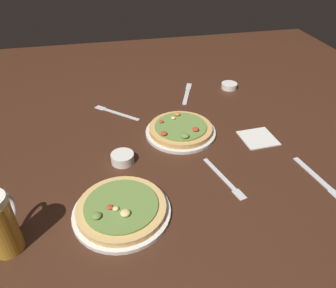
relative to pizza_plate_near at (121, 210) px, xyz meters
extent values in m
cube|color=#3D2114|center=(0.19, 0.27, -0.03)|extent=(2.40, 2.40, 0.03)
cylinder|color=silver|center=(0.00, 0.00, -0.01)|extent=(0.27, 0.27, 0.01)
cylinder|color=tan|center=(0.00, 0.00, 0.00)|extent=(0.25, 0.25, 0.02)
cylinder|color=olive|center=(0.00, 0.00, 0.02)|extent=(0.20, 0.20, 0.01)
ellipsoid|color=#DBC67A|center=(-0.02, -0.02, 0.02)|extent=(0.02, 0.02, 0.01)
ellipsoid|color=#B73823|center=(-0.03, -0.01, 0.02)|extent=(0.02, 0.02, 0.01)
ellipsoid|color=olive|center=(-0.07, -0.03, 0.03)|extent=(0.03, 0.03, 0.01)
ellipsoid|color=#DBC67A|center=(0.01, -0.04, 0.03)|extent=(0.03, 0.03, 0.01)
cylinder|color=silver|center=(0.26, 0.35, -0.01)|extent=(0.26, 0.26, 0.01)
cylinder|color=tan|center=(0.26, 0.35, 0.00)|extent=(0.24, 0.24, 0.02)
cylinder|color=olive|center=(0.26, 0.35, 0.02)|extent=(0.19, 0.19, 0.01)
ellipsoid|color=#DBC67A|center=(0.24, 0.41, 0.02)|extent=(0.02, 0.02, 0.01)
ellipsoid|color=#C67038|center=(0.26, 0.43, 0.03)|extent=(0.02, 0.02, 0.01)
ellipsoid|color=#B73823|center=(0.18, 0.31, 0.03)|extent=(0.02, 0.02, 0.01)
ellipsoid|color=#B73823|center=(0.30, 0.31, 0.03)|extent=(0.02, 0.02, 0.01)
ellipsoid|color=olive|center=(0.25, 0.28, 0.03)|extent=(0.03, 0.03, 0.01)
ellipsoid|color=#B73823|center=(0.19, 0.39, 0.02)|extent=(0.02, 0.02, 0.01)
cylinder|color=#B27A23|center=(-0.29, -0.05, 0.06)|extent=(0.07, 0.07, 0.15)
torus|color=silver|center=(-0.28, -0.01, 0.06)|extent=(0.02, 0.10, 0.10)
cylinder|color=silver|center=(0.03, 0.23, 0.00)|extent=(0.08, 0.08, 0.03)
cylinder|color=silver|center=(0.57, 0.68, 0.00)|extent=(0.07, 0.07, 0.03)
cube|color=silver|center=(0.53, 0.26, -0.01)|extent=(0.13, 0.13, 0.01)
cube|color=silver|center=(0.32, 0.10, -0.01)|extent=(0.06, 0.17, 0.01)
cube|color=silver|center=(0.35, 0.00, -0.01)|extent=(0.04, 0.05, 0.00)
cube|color=silver|center=(0.36, 0.65, -0.01)|extent=(0.08, 0.16, 0.01)
cube|color=silver|center=(0.39, 0.74, -0.01)|extent=(0.04, 0.06, 0.00)
cube|color=silver|center=(0.05, 0.54, -0.01)|extent=(0.15, 0.13, 0.01)
cube|color=silver|center=(-0.03, 0.62, -0.01)|extent=(0.05, 0.05, 0.00)
cube|color=silver|center=(0.61, 0.04, -0.01)|extent=(0.04, 0.18, 0.01)
camera|label=1|loc=(-0.01, -0.64, 0.67)|focal=35.12mm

